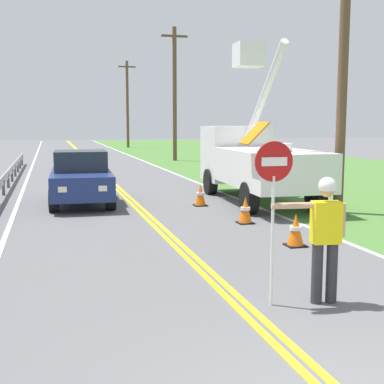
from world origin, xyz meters
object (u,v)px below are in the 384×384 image
utility_pole_far (127,103)px  traffic_cone_tail (200,195)px  utility_bucket_truck (254,158)px  traffic_cone_mid (245,210)px  utility_pole_near (344,52)px  traffic_cone_lead (296,230)px  flagger_worker (325,232)px  oncoming_sedan_nearest (81,178)px  stop_sign_paddle (273,186)px  utility_pole_mid (175,92)px

utility_pole_far → traffic_cone_tail: utility_pole_far is taller
utility_bucket_truck → traffic_cone_mid: (-1.74, -3.77, -1.07)m
utility_pole_near → traffic_cone_lead: utility_pole_near is taller
utility_pole_far → traffic_cone_tail: 39.98m
flagger_worker → oncoming_sedan_nearest: (-2.80, 10.28, -0.21)m
stop_sign_paddle → utility_pole_near: (5.02, 6.61, 2.82)m
utility_pole_near → utility_pole_far: bearing=89.9°
utility_pole_mid → traffic_cone_tail: bearing=-101.2°
stop_sign_paddle → traffic_cone_lead: stop_sign_paddle is taller
stop_sign_paddle → oncoming_sedan_nearest: bearing=101.3°
utility_bucket_truck → oncoming_sedan_nearest: 5.69m
utility_pole_near → utility_bucket_truck: bearing=115.9°
flagger_worker → traffic_cone_mid: (1.09, 5.91, -0.71)m
utility_bucket_truck → traffic_cone_tail: 2.42m
utility_bucket_truck → traffic_cone_tail: bearing=-161.2°
oncoming_sedan_nearest → traffic_cone_tail: oncoming_sedan_nearest is taller
oncoming_sedan_nearest → utility_pole_mid: size_ratio=0.47×
utility_pole_far → traffic_cone_tail: (-3.55, -39.59, -4.34)m
utility_pole_mid → traffic_cone_mid: bearing=-98.9°
flagger_worker → oncoming_sedan_nearest: size_ratio=0.44×
flagger_worker → utility_pole_near: 8.68m
oncoming_sedan_nearest → utility_pole_far: utility_pole_far is taller
oncoming_sedan_nearest → utility_pole_far: 39.12m
traffic_cone_lead → traffic_cone_mid: 2.64m
utility_pole_far → oncoming_sedan_nearest: bearing=-100.5°
stop_sign_paddle → utility_pole_far: bearing=84.0°
flagger_worker → utility_pole_mid: utility_pole_mid is taller
traffic_cone_mid → utility_bucket_truck: bearing=65.2°
utility_pole_mid → utility_pole_near: bearing=-90.9°
utility_bucket_truck → traffic_cone_mid: bearing=-114.8°
traffic_cone_mid → oncoming_sedan_nearest: bearing=131.6°
utility_bucket_truck → utility_pole_far: (1.50, 38.89, 3.27)m
traffic_cone_lead → traffic_cone_tail: 5.72m
utility_pole_near → utility_pole_far: (0.06, 41.85, 0.15)m
stop_sign_paddle → utility_pole_far: (5.08, 48.46, 2.97)m
flagger_worker → utility_bucket_truck: 10.09m
utility_pole_mid → traffic_cone_lead: size_ratio=12.79×
utility_pole_mid → oncoming_sedan_nearest: bearing=-112.2°
utility_bucket_truck → stop_sign_paddle: bearing=-110.5°
utility_bucket_truck → utility_pole_far: 39.05m
utility_bucket_truck → utility_pole_far: bearing=87.8°
utility_pole_mid → traffic_cone_mid: utility_pole_mid is taller
utility_bucket_truck → utility_pole_mid: bearing=84.6°
traffic_cone_mid → traffic_cone_tail: bearing=95.9°
utility_pole_far → traffic_cone_tail: size_ratio=12.83×
traffic_cone_mid → utility_pole_near: bearing=14.3°
utility_pole_far → stop_sign_paddle: bearing=-96.0°
utility_bucket_truck → utility_pole_near: size_ratio=0.79×
oncoming_sedan_nearest → traffic_cone_tail: bearing=-20.2°
oncoming_sedan_nearest → traffic_cone_lead: bearing=-60.3°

